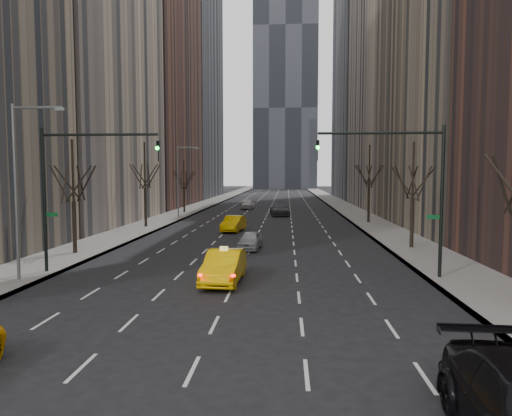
# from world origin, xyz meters

# --- Properties ---
(ground) EXTENTS (400.00, 400.00, 0.00)m
(ground) POSITION_xyz_m (0.00, 0.00, 0.00)
(ground) COLOR black
(ground) RESTS_ON ground
(sidewalk_left) EXTENTS (4.50, 320.00, 0.15)m
(sidewalk_left) POSITION_xyz_m (-12.25, 70.00, 0.07)
(sidewalk_left) COLOR slate
(sidewalk_left) RESTS_ON ground
(sidewalk_right) EXTENTS (4.50, 320.00, 0.15)m
(sidewalk_right) POSITION_xyz_m (12.25, 70.00, 0.07)
(sidewalk_right) COLOR slate
(sidewalk_right) RESTS_ON ground
(bld_left_far) EXTENTS (14.00, 28.00, 44.00)m
(bld_left_far) POSITION_xyz_m (-21.50, 66.00, 22.00)
(bld_left_far) COLOR brown
(bld_left_far) RESTS_ON ground
(bld_left_deep) EXTENTS (14.00, 30.00, 60.00)m
(bld_left_deep) POSITION_xyz_m (-21.50, 96.00, 30.00)
(bld_left_deep) COLOR slate
(bld_left_deep) RESTS_ON ground
(bld_right_far) EXTENTS (14.00, 28.00, 50.00)m
(bld_right_far) POSITION_xyz_m (21.50, 64.00, 25.00)
(bld_right_far) COLOR tan
(bld_right_far) RESTS_ON ground
(bld_right_deep) EXTENTS (14.00, 30.00, 58.00)m
(bld_right_deep) POSITION_xyz_m (21.50, 95.00, 29.00)
(bld_right_deep) COLOR slate
(bld_right_deep) RESTS_ON ground
(tower_far) EXTENTS (24.00, 24.00, 120.00)m
(tower_far) POSITION_xyz_m (2.00, 170.00, 60.00)
(tower_far) COLOR black
(tower_far) RESTS_ON ground
(tree_lw_b) EXTENTS (3.36, 3.50, 7.82)m
(tree_lw_b) POSITION_xyz_m (-12.00, 18.00, 3.72)
(tree_lw_b) COLOR black
(tree_lw_b) RESTS_ON ground
(tree_lw_c) EXTENTS (3.36, 3.50, 8.74)m
(tree_lw_c) POSITION_xyz_m (-12.00, 34.00, 4.04)
(tree_lw_c) COLOR black
(tree_lw_c) RESTS_ON ground
(tree_lw_d) EXTENTS (3.36, 3.50, 7.36)m
(tree_lw_d) POSITION_xyz_m (-12.00, 52.00, 3.56)
(tree_lw_d) COLOR black
(tree_lw_d) RESTS_ON ground
(tree_rw_b) EXTENTS (3.36, 3.50, 7.82)m
(tree_rw_b) POSITION_xyz_m (12.00, 22.00, 3.72)
(tree_rw_b) COLOR black
(tree_rw_b) RESTS_ON ground
(tree_rw_c) EXTENTS (3.36, 3.50, 8.74)m
(tree_rw_c) POSITION_xyz_m (12.00, 40.00, 4.04)
(tree_rw_c) COLOR black
(tree_rw_c) RESTS_ON ground
(traffic_mast_left) EXTENTS (6.69, 0.39, 8.00)m
(traffic_mast_left) POSITION_xyz_m (-9.11, 12.00, 5.49)
(traffic_mast_left) COLOR black
(traffic_mast_left) RESTS_ON ground
(traffic_mast_right) EXTENTS (6.69, 0.39, 8.00)m
(traffic_mast_right) POSITION_xyz_m (9.11, 12.00, 5.49)
(traffic_mast_right) COLOR black
(traffic_mast_right) RESTS_ON ground
(streetlight_near) EXTENTS (2.83, 0.22, 9.00)m
(streetlight_near) POSITION_xyz_m (-10.84, 10.00, 5.62)
(streetlight_near) COLOR slate
(streetlight_near) RESTS_ON ground
(streetlight_far) EXTENTS (2.83, 0.22, 9.00)m
(streetlight_far) POSITION_xyz_m (-10.84, 45.00, 5.62)
(streetlight_far) COLOR slate
(streetlight_far) RESTS_ON ground
(taxi_sedan) EXTENTS (1.93, 5.07, 1.65)m
(taxi_sedan) POSITION_xyz_m (-0.56, 10.71, 0.83)
(taxi_sedan) COLOR #FFC205
(taxi_sedan) RESTS_ON ground
(silver_sedan_ahead) EXTENTS (1.84, 3.98, 1.32)m
(silver_sedan_ahead) POSITION_xyz_m (-0.03, 21.15, 0.66)
(silver_sedan_ahead) COLOR #A3A6AB
(silver_sedan_ahead) RESTS_ON ground
(far_taxi) EXTENTS (2.21, 4.78, 1.52)m
(far_taxi) POSITION_xyz_m (-2.49, 31.60, 0.76)
(far_taxi) COLOR #ECB404
(far_taxi) RESTS_ON ground
(far_suv_grey) EXTENTS (2.99, 6.08, 1.70)m
(far_suv_grey) POSITION_xyz_m (1.74, 49.09, 0.85)
(far_suv_grey) COLOR #313237
(far_suv_grey) RESTS_ON ground
(far_car_white) EXTENTS (2.13, 4.61, 1.53)m
(far_car_white) POSITION_xyz_m (-3.56, 60.22, 0.77)
(far_car_white) COLOR silver
(far_car_white) RESTS_ON ground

